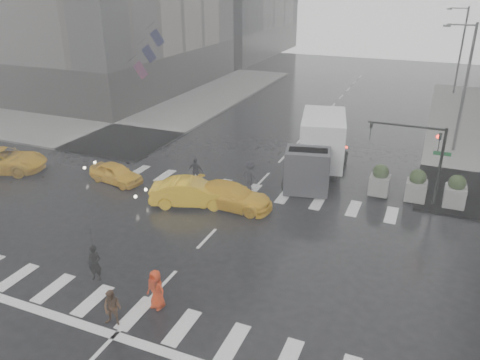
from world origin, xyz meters
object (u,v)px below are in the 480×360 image
at_px(pedestrian_brown, 112,308).
at_px(taxi_front, 116,173).
at_px(pedestrian_orange, 156,289).
at_px(taxi_mid, 192,193).
at_px(box_truck, 319,147).
at_px(traffic_signal_pole, 423,149).

distance_m(pedestrian_brown, taxi_front, 13.25).
height_order(pedestrian_orange, taxi_front, pedestrian_orange).
relative_size(taxi_mid, box_truck, 0.64).
relative_size(pedestrian_orange, taxi_mid, 0.36).
distance_m(pedestrian_brown, box_truck, 16.82).
relative_size(pedestrian_orange, box_truck, 0.23).
relative_size(traffic_signal_pole, taxi_mid, 0.99).
height_order(pedestrian_brown, taxi_mid, taxi_mid).
height_order(taxi_mid, box_truck, box_truck).
distance_m(pedestrian_brown, pedestrian_orange, 1.73).
xyz_separation_m(traffic_signal_pole, box_truck, (-6.01, 1.62, -1.22)).
height_order(pedestrian_brown, box_truck, box_truck).
xyz_separation_m(pedestrian_orange, taxi_mid, (-2.96, 8.33, -0.07)).
xyz_separation_m(traffic_signal_pole, pedestrian_brown, (-9.39, -14.81, -2.49)).
bearing_deg(taxi_mid, box_truck, -58.92).
bearing_deg(taxi_front, box_truck, -52.90).
bearing_deg(pedestrian_brown, traffic_signal_pole, 47.83).
xyz_separation_m(traffic_signal_pole, taxi_front, (-17.18, -4.10, -2.60)).
height_order(taxi_front, box_truck, box_truck).
height_order(pedestrian_brown, taxi_front, pedestrian_brown).
bearing_deg(pedestrian_orange, taxi_front, 142.96).
xyz_separation_m(taxi_front, taxi_mid, (5.78, -0.93, 0.13)).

